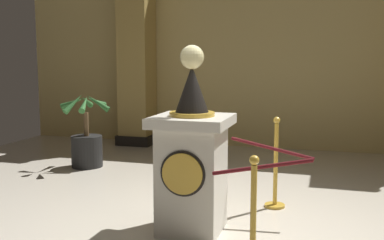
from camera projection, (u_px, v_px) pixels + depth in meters
name	position (u px, v px, depth m)	size (l,w,h in m)	color
ground_plane	(223.00, 228.00, 4.68)	(10.72, 10.72, 0.00)	beige
back_wall	(276.00, 54.00, 8.76)	(10.72, 0.16, 3.68)	tan
pedestal_clock	(192.00, 160.00, 4.51)	(0.75, 0.75, 1.88)	beige
stanchion_near	(253.00, 234.00, 3.62)	(0.24, 0.24, 0.99)	gold
stanchion_far	(275.00, 175.00, 5.30)	(0.24, 0.24, 1.08)	gold
velvet_rope	(267.00, 157.00, 4.41)	(0.90, 0.93, 0.22)	#591419
column_left	(137.00, 59.00, 9.18)	(0.74, 0.74, 3.53)	black
potted_palm_left	(87.00, 143.00, 7.32)	(0.83, 0.79, 1.24)	black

